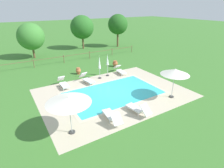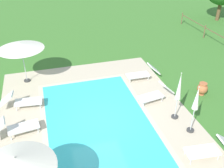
# 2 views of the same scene
# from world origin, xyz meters

# --- Properties ---
(ground_plane) EXTENTS (160.00, 160.00, 0.00)m
(ground_plane) POSITION_xyz_m (0.00, 0.00, 0.00)
(ground_plane) COLOR #3D752D
(pool_deck_paving) EXTENTS (11.93, 8.78, 0.01)m
(pool_deck_paving) POSITION_xyz_m (0.00, 0.00, 0.00)
(pool_deck_paving) COLOR beige
(pool_deck_paving) RESTS_ON ground
(swimming_pool_water) EXTENTS (7.69, 4.54, 0.01)m
(swimming_pool_water) POSITION_xyz_m (0.00, 0.00, 0.01)
(swimming_pool_water) COLOR #38C6D1
(swimming_pool_water) RESTS_ON ground
(pool_coping_rim) EXTENTS (8.17, 5.02, 0.01)m
(pool_coping_rim) POSITION_xyz_m (0.00, 0.00, 0.01)
(pool_coping_rim) COLOR beige
(pool_coping_rim) RESTS_ON ground
(sun_lounger_north_near_steps) EXTENTS (0.79, 2.06, 0.82)m
(sun_lounger_north_near_steps) POSITION_xyz_m (3.07, 3.62, 0.37)
(sun_lounger_north_near_steps) COLOR white
(sun_lounger_north_near_steps) RESTS_ON ground
(sun_lounger_north_mid) EXTENTS (0.81, 2.04, 0.86)m
(sun_lounger_north_mid) POSITION_xyz_m (-2.21, -3.27, 0.37)
(sun_lounger_north_mid) COLOR white
(sun_lounger_north_mid) RESTS_ON ground
(sun_lounger_north_far) EXTENTS (0.63, 1.96, 0.90)m
(sun_lounger_north_far) POSITION_xyz_m (-3.21, 3.39, 0.38)
(sun_lounger_north_far) COLOR white
(sun_lounger_north_far) RESTS_ON ground
(sun_lounger_north_end) EXTENTS (0.87, 1.99, 0.93)m
(sun_lounger_north_end) POSITION_xyz_m (-0.24, -3.49, 0.38)
(sun_lounger_north_end) COLOR white
(sun_lounger_north_end) RESTS_ON ground
(sun_lounger_south_near_corner) EXTENTS (0.92, 2.01, 0.91)m
(sun_lounger_south_near_corner) POSITION_xyz_m (-0.98, 3.18, 0.38)
(sun_lounger_south_near_corner) COLOR white
(sun_lounger_south_near_corner) RESTS_ON ground
(patio_umbrella_open_foreground) EXTENTS (2.19, 2.19, 2.42)m
(patio_umbrella_open_foreground) POSITION_xyz_m (3.57, -3.08, 2.15)
(patio_umbrella_open_foreground) COLOR #383838
(patio_umbrella_open_foreground) RESTS_ON ground
(patio_umbrella_open_by_bench) EXTENTS (2.48, 2.48, 2.36)m
(patio_umbrella_open_by_bench) POSITION_xyz_m (-4.80, -3.08, 2.15)
(patio_umbrella_open_by_bench) COLOR #383838
(patio_umbrella_open_by_bench) RESTS_ON ground
(patio_umbrella_closed_row_west) EXTENTS (0.32, 0.32, 2.38)m
(patio_umbrella_closed_row_west) POSITION_xyz_m (0.56, 3.51, 1.52)
(patio_umbrella_closed_row_west) COLOR #383838
(patio_umbrella_closed_row_west) RESTS_ON ground
(patio_umbrella_closed_row_mid_west) EXTENTS (0.32, 0.32, 2.27)m
(patio_umbrella_closed_row_mid_west) POSITION_xyz_m (1.60, 3.72, 1.52)
(patio_umbrella_closed_row_mid_west) COLOR #383838
(patio_umbrella_closed_row_mid_west) RESTS_ON ground
(terracotta_urn_near_fence) EXTENTS (0.54, 0.54, 0.70)m
(terracotta_urn_near_fence) POSITION_xyz_m (-0.80, 5.79, 0.38)
(terracotta_urn_near_fence) COLOR #B7663D
(terracotta_urn_near_fence) RESTS_ON ground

